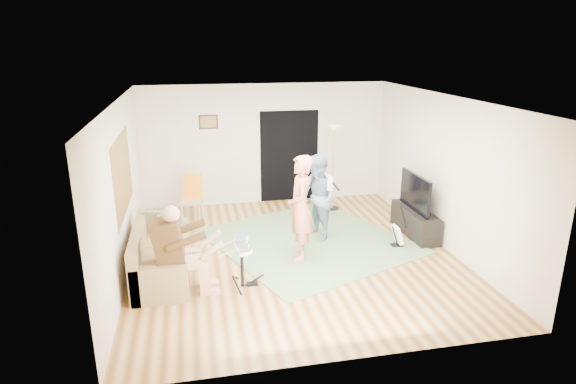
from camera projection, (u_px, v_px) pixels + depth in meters
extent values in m
plane|color=brown|center=(293.00, 254.00, 8.46)|extent=(6.00, 6.00, 0.00)
plane|color=white|center=(294.00, 99.00, 7.64)|extent=(6.00, 6.00, 0.00)
plane|color=olive|center=(123.00, 175.00, 7.65)|extent=(0.00, 2.05, 2.05)
plane|color=black|center=(289.00, 156.00, 11.04)|extent=(2.10, 0.00, 2.10)
cube|color=#3F2314|center=(208.00, 122.00, 10.44)|extent=(0.42, 0.03, 0.32)
cube|color=#577849|center=(309.00, 241.00, 9.00)|extent=(4.18, 4.28, 0.02)
cube|color=olive|center=(163.00, 263.00, 7.68)|extent=(0.81, 1.62, 0.40)
cube|color=olive|center=(139.00, 253.00, 7.55)|extent=(0.15, 2.00, 0.81)
cube|color=olive|center=(165.00, 236.00, 8.49)|extent=(0.81, 0.19, 0.57)
cube|color=olive|center=(160.00, 285.00, 6.80)|extent=(0.81, 0.19, 0.57)
cube|color=#483014|center=(168.00, 242.00, 6.91)|extent=(0.38, 0.50, 0.63)
sphere|color=tan|center=(171.00, 214.00, 6.80)|extent=(0.25, 0.25, 0.25)
cylinder|color=black|center=(242.00, 266.00, 7.25)|extent=(0.05, 0.05, 0.65)
cube|color=white|center=(241.00, 246.00, 7.16)|extent=(0.13, 0.65, 0.04)
imported|color=#DF7A61|center=(300.00, 208.00, 8.08)|extent=(0.52, 0.71, 1.80)
imported|color=#728BA7|center=(318.00, 198.00, 8.89)|extent=(0.83, 0.94, 1.61)
cube|color=black|center=(397.00, 245.00, 8.79)|extent=(0.21, 0.18, 0.03)
cube|color=white|center=(397.00, 235.00, 8.73)|extent=(0.17, 0.25, 0.34)
cylinder|color=black|center=(403.00, 217.00, 8.64)|extent=(0.18, 0.04, 0.44)
cylinder|color=black|center=(332.00, 208.00, 10.72)|extent=(0.34, 0.34, 0.03)
cylinder|color=tan|center=(333.00, 170.00, 10.45)|extent=(0.04, 0.04, 1.78)
cone|color=white|center=(334.00, 128.00, 10.18)|extent=(0.30, 0.30, 0.12)
cube|color=tan|center=(192.00, 201.00, 9.88)|extent=(0.48, 0.48, 0.04)
cube|color=orange|center=(191.00, 184.00, 9.95)|extent=(0.40, 0.15, 0.41)
cube|color=black|center=(415.00, 222.00, 9.27)|extent=(0.40, 1.40, 0.50)
cube|color=black|center=(415.00, 192.00, 9.08)|extent=(0.06, 1.14, 0.69)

